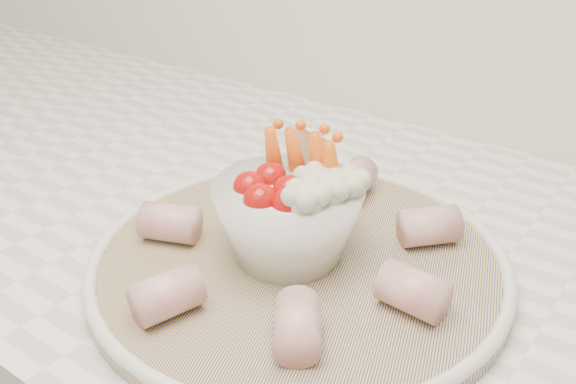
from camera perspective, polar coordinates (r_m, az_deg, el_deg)
The scene contains 3 objects.
serving_platter at distance 0.58m, azimuth 0.95°, elevation -6.13°, with size 0.48×0.48×0.02m.
veggie_bowl at distance 0.56m, azimuth 0.28°, elevation -1.90°, with size 0.13×0.13×0.11m.
cured_meat_rolls at distance 0.57m, azimuth 0.89°, elevation -4.26°, with size 0.29×0.31×0.04m.
Camera 1 is at (0.36, 0.98, 1.26)m, focal length 40.00 mm.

